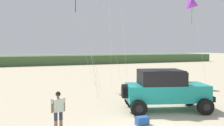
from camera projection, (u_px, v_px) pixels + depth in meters
The scene contains 5 objects.
dune_ridge at pixel (18, 60), 47.48m from camera, with size 90.00×9.73×1.80m, color #426038.
jeep at pixel (165, 89), 13.13m from camera, with size 5.01×3.53×2.26m.
person_watching at pixel (58, 109), 9.91m from camera, with size 0.62×0.35×1.67m.
cooler_box at pixel (142, 121), 10.70m from camera, with size 0.56×0.36×0.38m, color #23519E.
kite_black_sled at pixel (194, 4), 19.46m from camera, with size 1.35×3.11×7.68m.
Camera 1 is at (-5.23, -8.28, 3.49)m, focal length 38.21 mm.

